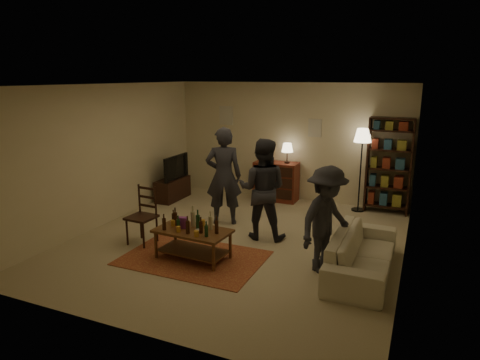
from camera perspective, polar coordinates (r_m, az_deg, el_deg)
The scene contains 13 objects.
floor at distance 7.64m, azimuth -0.43°, elevation -8.11°, with size 6.00×6.00×0.00m, color #C6B793.
room_shell at distance 10.15m, azimuth 3.06°, elevation 7.91°, with size 6.00×6.00×6.00m.
rug at distance 7.00m, azimuth -6.23°, elevation -10.28°, with size 2.20×1.50×0.01m, color maroon.
coffee_table at distance 6.85m, azimuth -6.39°, elevation -7.08°, with size 1.22×0.71×0.82m.
dining_chair at distance 7.59m, azimuth -12.73°, elevation -4.28°, with size 0.47×0.47×1.02m.
tv_stand at distance 10.15m, azimuth -8.97°, elevation -0.45°, with size 0.40×1.00×1.06m.
dresser at distance 9.98m, azimuth 4.88°, elevation -0.03°, with size 1.00×0.50×1.36m.
bookshelf at distance 9.46m, azimuth 19.21°, elevation 1.94°, with size 0.90×0.34×2.02m.
floor_lamp at distance 9.30m, azimuth 16.01°, elevation 4.98°, with size 0.36×0.36×1.78m.
sofa at distance 6.63m, azimuth 15.99°, elevation -9.38°, with size 2.08×0.81×0.61m, color beige.
person_left at distance 8.27m, azimuth -2.19°, elevation 0.52°, with size 0.70×0.46×1.91m, color #282830.
person_right at distance 7.54m, azimuth 3.01°, elevation -1.23°, with size 0.87×0.68×1.80m, color #27282F.
person_by_sofa at distance 6.38m, azimuth 11.43°, elevation -5.24°, with size 1.03×0.59×1.60m, color #2A2A32.
Camera 1 is at (2.88, -6.48, 2.85)m, focal length 32.00 mm.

